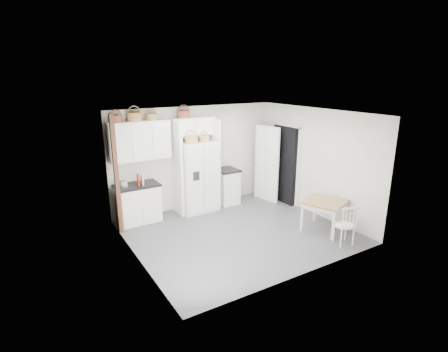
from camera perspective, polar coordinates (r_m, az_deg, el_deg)
floor at (r=7.82m, az=2.27°, el=-9.13°), size 4.50×4.50×0.00m
ceiling at (r=7.10m, az=2.51°, el=10.18°), size 4.50×4.50×0.00m
wall_back at (r=9.03m, az=-4.64°, el=3.08°), size 4.50×0.00×4.50m
wall_left at (r=6.45m, az=-14.56°, el=-2.83°), size 0.00×4.00×4.00m
wall_right at (r=8.76m, az=14.76°, el=2.18°), size 0.00×4.00×4.00m
refrigerator at (r=8.78m, az=-4.46°, el=-0.09°), size 0.92×0.74×1.77m
base_cab_left at (r=8.42m, az=-13.83°, el=-4.46°), size 0.95×0.60×0.88m
base_cab_right at (r=9.36m, az=0.41°, el=-1.79°), size 0.51×0.62×0.90m
dining_table at (r=8.10m, az=15.94°, el=-6.19°), size 1.07×1.07×0.69m
windsor_chair at (r=7.57m, az=19.05°, el=-7.62°), size 0.48×0.46×0.80m
counter_left at (r=8.27m, az=-14.05°, el=-1.48°), size 0.99×0.64×0.04m
counter_right at (r=9.23m, az=0.41°, el=1.00°), size 0.55×0.66×0.04m
toaster at (r=8.07m, az=-16.28°, el=-1.34°), size 0.27×0.21×0.16m
cookbook_red at (r=8.16m, az=-13.83°, el=-0.61°), size 0.06×0.18×0.26m
cookbook_cream at (r=8.19m, az=-13.21°, el=-0.60°), size 0.04×0.16×0.23m
basket_upper_a at (r=8.00m, az=-17.23°, el=8.91°), size 0.27×0.27×0.15m
basket_upper_b at (r=8.11m, az=-14.42°, el=9.35°), size 0.32×0.32×0.19m
basket_upper_c at (r=8.23m, az=-11.76°, el=9.44°), size 0.25×0.25×0.14m
basket_bridge_a at (r=8.53m, az=-6.62°, el=10.00°), size 0.31×0.31×0.17m
basket_fridge_a at (r=8.40m, az=-5.34°, el=5.97°), size 0.33×0.33×0.17m
basket_fridge_b at (r=8.55m, az=-3.23°, el=6.08°), size 0.25×0.25×0.14m
upper_cabinet at (r=8.21m, az=-13.63°, el=5.62°), size 1.40×0.34×0.90m
bridge_cabinet at (r=8.67m, az=-5.15°, el=8.06°), size 1.12×0.34×0.45m
fridge_panel_left at (r=8.54m, az=-7.67°, el=1.17°), size 0.08×0.60×2.30m
fridge_panel_right at (r=8.98m, az=-1.70°, el=2.06°), size 0.08×0.60×2.30m
trim_post at (r=7.71m, az=-17.17°, el=0.09°), size 0.09×0.09×2.60m
doorway_void at (r=9.47m, az=9.95°, el=1.79°), size 0.18×0.85×2.05m
door_slab at (r=9.49m, az=6.99°, el=1.95°), size 0.21×0.79×2.05m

